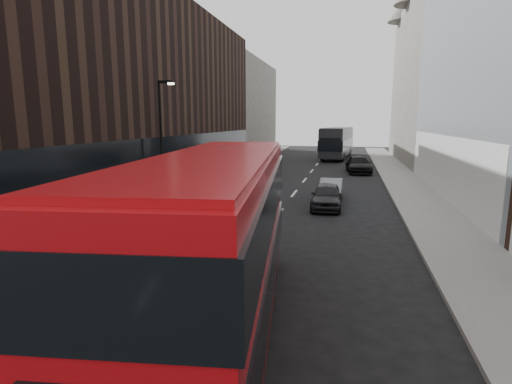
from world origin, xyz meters
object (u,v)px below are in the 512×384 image
Objects in this scene: street_lamp at (162,129)px; car_a at (327,196)px; car_c at (359,165)px; grey_bus at (337,142)px; car_b at (331,189)px; red_bus at (219,239)px.

car_a is at bearing -10.91° from street_lamp.
car_c is at bearing 47.85° from street_lamp.
car_b is at bearing -83.31° from grey_bus.
street_lamp is at bearing 168.40° from car_a.
car_c is (2.42, -13.79, -1.32)m from grey_bus.
street_lamp is 18.30m from red_bus.
red_bus is 13.95m from car_a.
red_bus is 43.39m from grey_bus.
street_lamp reaches higher than car_b.
red_bus is at bearing -60.29° from street_lamp.
grey_bus is 3.06× the size of car_a.
car_a is 15.93m from car_c.
car_b is 0.74× the size of car_c.
red_bus reaches higher than grey_bus.
street_lamp reaches higher than car_a.
street_lamp is 0.69× the size of red_bus.
red_bus is at bearing -101.58° from car_c.
street_lamp is 11.22m from car_b.
grey_bus is at bearing 90.23° from car_a.
car_c is (12.47, 13.78, -3.44)m from street_lamp.
car_a is (1.51, 13.78, -1.55)m from red_bus.
street_lamp is 0.58× the size of grey_bus.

